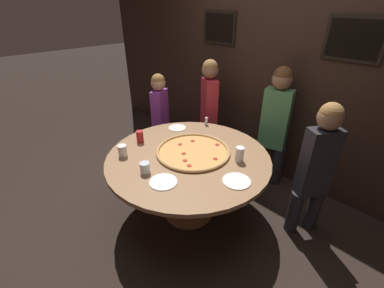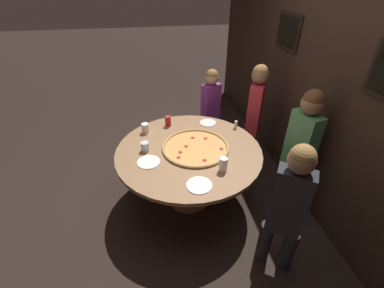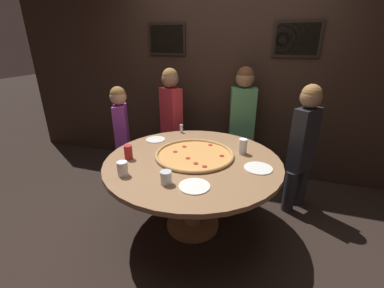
% 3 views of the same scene
% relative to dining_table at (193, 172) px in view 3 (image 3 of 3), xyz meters
% --- Properties ---
extents(ground_plane, '(24.00, 24.00, 0.00)m').
position_rel_dining_table_xyz_m(ground_plane, '(0.00, 0.00, -0.61)').
color(ground_plane, black).
extents(back_wall, '(6.40, 0.08, 2.60)m').
position_rel_dining_table_xyz_m(back_wall, '(0.00, 1.39, 0.69)').
color(back_wall, black).
rests_on(back_wall, ground_plane).
extents(dining_table, '(1.59, 1.59, 0.74)m').
position_rel_dining_table_xyz_m(dining_table, '(0.00, 0.00, 0.00)').
color(dining_table, '#936B47').
rests_on(dining_table, ground_plane).
extents(giant_pizza, '(0.74, 0.74, 0.03)m').
position_rel_dining_table_xyz_m(giant_pizza, '(-0.01, 0.08, 0.14)').
color(giant_pizza, '#E0994C').
rests_on(giant_pizza, dining_table).
extents(drink_cup_centre_back, '(0.08, 0.08, 0.15)m').
position_rel_dining_table_xyz_m(drink_cup_centre_back, '(0.41, 0.27, 0.20)').
color(drink_cup_centre_back, white).
rests_on(drink_cup_centre_back, dining_table).
extents(drink_cup_far_left, '(0.09, 0.09, 0.10)m').
position_rel_dining_table_xyz_m(drink_cup_far_left, '(-0.06, -0.47, 0.18)').
color(drink_cup_far_left, silver).
rests_on(drink_cup_far_left, dining_table).
extents(drink_cup_near_right, '(0.07, 0.07, 0.13)m').
position_rel_dining_table_xyz_m(drink_cup_near_right, '(-0.56, -0.17, 0.19)').
color(drink_cup_near_right, '#B22328').
rests_on(drink_cup_near_right, dining_table).
extents(drink_cup_front_edge, '(0.08, 0.08, 0.12)m').
position_rel_dining_table_xyz_m(drink_cup_front_edge, '(-0.44, -0.45, 0.19)').
color(drink_cup_front_edge, white).
rests_on(drink_cup_front_edge, dining_table).
extents(white_plate_far_back, '(0.21, 0.21, 0.01)m').
position_rel_dining_table_xyz_m(white_plate_far_back, '(-0.53, 0.34, 0.13)').
color(white_plate_far_back, white).
rests_on(white_plate_far_back, dining_table).
extents(white_plate_right_side, '(0.24, 0.24, 0.01)m').
position_rel_dining_table_xyz_m(white_plate_right_side, '(0.58, -0.00, 0.13)').
color(white_plate_right_side, white).
rests_on(white_plate_right_side, dining_table).
extents(white_plate_left_side, '(0.23, 0.23, 0.01)m').
position_rel_dining_table_xyz_m(white_plate_left_side, '(0.15, -0.44, 0.13)').
color(white_plate_left_side, white).
rests_on(white_plate_left_side, dining_table).
extents(condiment_shaker, '(0.04, 0.04, 0.10)m').
position_rel_dining_table_xyz_m(condiment_shaker, '(-0.35, 0.64, 0.18)').
color(condiment_shaker, silver).
rests_on(condiment_shaker, dining_table).
extents(diner_side_right, '(0.24, 0.33, 1.26)m').
position_rel_dining_table_xyz_m(diner_side_right, '(-1.06, 0.50, 0.10)').
color(diner_side_right, '#232328').
rests_on(diner_side_right, ground_plane).
extents(diner_centre_back, '(0.29, 0.35, 1.36)m').
position_rel_dining_table_xyz_m(diner_centre_back, '(0.97, 0.66, 0.16)').
color(diner_centre_back, '#232328').
rests_on(diner_centre_back, ground_plane).
extents(diner_far_left, '(0.38, 0.23, 1.46)m').
position_rel_dining_table_xyz_m(diner_far_left, '(0.28, 1.14, 0.22)').
color(diner_far_left, '#232328').
rests_on(diner_far_left, ground_plane).
extents(diner_far_right, '(0.37, 0.30, 1.43)m').
position_rel_dining_table_xyz_m(diner_far_right, '(-0.62, 0.99, 0.20)').
color(diner_far_right, '#232328').
rests_on(diner_far_right, ground_plane).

